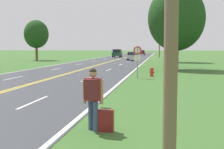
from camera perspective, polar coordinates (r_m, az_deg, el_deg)
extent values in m
cube|color=silver|center=(12.90, -14.15, -4.90)|extent=(0.12, 3.00, 0.00)
cube|color=silver|center=(21.39, -4.64, -0.86)|extent=(0.12, 3.00, 0.00)
cube|color=silver|center=(30.18, -0.61, 0.87)|extent=(0.12, 3.00, 0.00)
cube|color=silver|center=(39.07, 1.60, 1.82)|extent=(0.12, 3.00, 0.00)
cube|color=silver|center=(47.99, 2.99, 2.41)|extent=(0.12, 3.00, 0.00)
cube|color=silver|center=(56.94, 3.94, 2.82)|extent=(0.12, 3.00, 0.00)
cube|color=silver|center=(65.91, 4.64, 3.12)|extent=(0.12, 3.00, 0.00)
cube|color=silver|center=(74.88, 5.16, 3.34)|extent=(0.12, 3.00, 0.00)
cube|color=silver|center=(83.86, 5.58, 3.52)|extent=(0.12, 3.00, 0.00)
cube|color=silver|center=(92.84, 5.92, 3.66)|extent=(0.12, 3.00, 0.00)
cube|color=silver|center=(101.83, 6.19, 3.78)|extent=(0.12, 3.00, 0.00)
cube|color=silver|center=(110.81, 6.42, 3.87)|extent=(0.12, 3.00, 0.00)
cube|color=silver|center=(23.23, -17.50, -0.61)|extent=(0.12, 3.00, 0.00)
cube|color=silver|center=(31.51, -10.19, 0.97)|extent=(0.12, 3.00, 0.00)
cube|color=silver|center=(40.10, -5.97, 1.88)|extent=(0.12, 3.00, 0.00)
cube|color=silver|center=(48.84, -3.24, 2.46)|extent=(0.12, 3.00, 0.00)
cube|color=silver|center=(57.66, -1.34, 2.86)|extent=(0.12, 3.00, 0.00)
cube|color=silver|center=(66.52, 0.06, 3.15)|extent=(0.12, 3.00, 0.00)
cube|color=silver|center=(75.42, 1.12, 3.37)|extent=(0.12, 3.00, 0.00)
cube|color=silver|center=(84.34, 1.96, 3.55)|extent=(0.12, 3.00, 0.00)
cube|color=silver|center=(93.28, 2.64, 3.69)|extent=(0.12, 3.00, 0.00)
cube|color=silver|center=(102.23, 3.21, 3.80)|extent=(0.12, 3.00, 0.00)
cube|color=silver|center=(111.18, 3.68, 3.90)|extent=(0.12, 3.00, 0.00)
cylinder|color=#38476B|center=(8.40, -3.91, -7.39)|extent=(0.13, 0.13, 0.80)
cylinder|color=#38476B|center=(8.20, -3.03, -7.69)|extent=(0.13, 0.13, 0.80)
cube|color=#993333|center=(8.17, -3.50, -2.74)|extent=(0.45, 0.21, 0.60)
sphere|color=tan|center=(8.13, -3.52, 0.19)|extent=(0.22, 0.22, 0.22)
sphere|color=#2D2319|center=(8.13, -3.52, 0.46)|extent=(0.20, 0.20, 0.20)
cylinder|color=tan|center=(8.25, -5.09, -3.10)|extent=(0.09, 0.09, 0.63)
cylinder|color=tan|center=(8.12, -1.89, -3.22)|extent=(0.09, 0.09, 0.63)
cube|color=#561E1E|center=(8.01, -3.87, -2.69)|extent=(0.36, 0.19, 0.50)
cube|color=maroon|center=(8.22, -1.12, -8.43)|extent=(0.42, 0.19, 0.58)
cylinder|color=black|center=(8.15, -1.12, -6.16)|extent=(0.29, 0.05, 0.02)
cylinder|color=red|center=(23.57, 7.28, 0.27)|extent=(0.26, 0.26, 0.53)
sphere|color=red|center=(23.55, 7.29, 1.03)|extent=(0.24, 0.24, 0.24)
cylinder|color=red|center=(23.56, 7.69, 0.40)|extent=(0.08, 0.09, 0.09)
cylinder|color=red|center=(23.57, 6.87, 0.42)|extent=(0.08, 0.09, 0.09)
cylinder|color=gray|center=(22.15, 4.67, 2.20)|extent=(0.07, 0.07, 2.23)
cylinder|color=silver|center=(22.10, 4.69, 4.44)|extent=(0.60, 0.02, 0.60)
torus|color=red|center=(22.09, 4.68, 4.44)|extent=(0.55, 0.07, 0.55)
cube|color=silver|center=(22.12, 4.68, 3.02)|extent=(0.44, 0.02, 0.44)
cylinder|color=brown|center=(35.88, 9.87, 7.33)|extent=(0.24, 0.24, 7.37)
cube|color=brown|center=(36.14, 9.95, 12.22)|extent=(1.80, 0.12, 0.10)
cylinder|color=brown|center=(66.36, 8.68, 6.58)|extent=(0.24, 0.24, 8.11)
cube|color=brown|center=(66.55, 8.72, 9.55)|extent=(1.80, 0.12, 0.10)
cylinder|color=#473828|center=(46.41, 11.39, 4.02)|extent=(0.48, 0.48, 2.92)
ellipsoid|color=#386B2D|center=(46.48, 11.47, 8.33)|extent=(4.78, 4.78, 5.50)
cylinder|color=brown|center=(30.90, 11.57, 3.31)|extent=(0.55, 0.55, 2.65)
ellipsoid|color=#1E4219|center=(31.01, 11.69, 10.06)|extent=(5.46, 5.46, 6.28)
cylinder|color=brown|center=(53.34, -13.61, 3.94)|extent=(0.40, 0.40, 2.63)
ellipsoid|color=#1E4219|center=(53.38, -13.68, 7.19)|extent=(4.03, 4.03, 4.64)
cylinder|color=black|center=(51.16, 4.65, 2.92)|extent=(0.23, 0.68, 0.67)
cylinder|color=black|center=(51.24, 2.85, 2.94)|extent=(0.23, 0.68, 0.67)
cylinder|color=black|center=(53.49, 4.72, 3.02)|extent=(0.23, 0.68, 0.67)
cylinder|color=black|center=(53.56, 3.00, 3.03)|extent=(0.23, 0.68, 0.67)
cube|color=silver|center=(52.35, 3.81, 3.26)|extent=(1.98, 3.83, 0.58)
cube|color=#1E232D|center=(52.33, 3.81, 3.86)|extent=(1.71, 2.70, 0.51)
cylinder|color=black|center=(69.29, 0.44, 3.51)|extent=(0.21, 0.72, 0.72)
cylinder|color=black|center=(69.04, 1.74, 3.50)|extent=(0.21, 0.72, 0.72)
cylinder|color=black|center=(67.09, 0.12, 3.46)|extent=(0.21, 0.72, 0.72)
cylinder|color=black|center=(66.83, 1.46, 3.45)|extent=(0.21, 0.72, 0.72)
cube|color=#1E472D|center=(68.05, 0.94, 3.75)|extent=(1.84, 3.64, 0.71)
cube|color=#1E232D|center=(68.04, 0.94, 4.35)|extent=(1.61, 2.55, 0.70)
cylinder|color=black|center=(86.21, 5.94, 3.77)|extent=(0.22, 0.68, 0.68)
cylinder|color=black|center=(86.27, 4.84, 3.78)|extent=(0.22, 0.68, 0.68)
cylinder|color=black|center=(88.66, 5.99, 3.80)|extent=(0.22, 0.68, 0.68)
cylinder|color=black|center=(88.72, 4.91, 3.81)|extent=(0.22, 0.68, 0.68)
cube|color=maroon|center=(87.46, 5.42, 3.98)|extent=(1.96, 4.01, 0.63)
cube|color=#1E232D|center=(87.45, 5.42, 4.32)|extent=(1.71, 2.81, 0.43)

